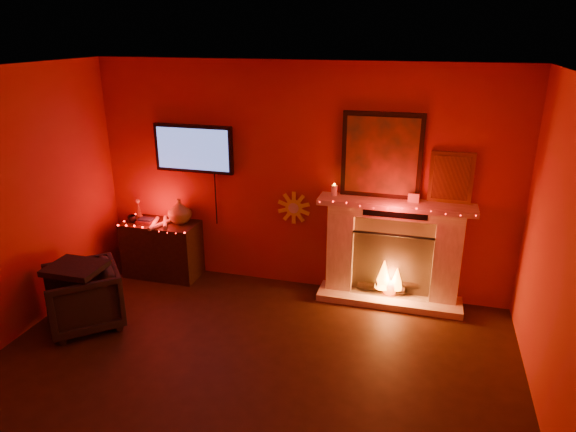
{
  "coord_description": "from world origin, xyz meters",
  "views": [
    {
      "loc": [
        1.42,
        -3.12,
        3.01
      ],
      "look_at": [
        0.09,
        1.7,
        1.18
      ],
      "focal_mm": 32.0,
      "sensor_mm": 36.0,
      "label": 1
    }
  ],
  "objects_px": {
    "sunburst_clock": "(294,208)",
    "tv": "(194,149)",
    "fireplace": "(393,242)",
    "console_table": "(163,246)",
    "armchair": "(83,297)"
  },
  "relations": [
    {
      "from": "fireplace",
      "to": "tv",
      "type": "relative_size",
      "value": 1.76
    },
    {
      "from": "sunburst_clock",
      "to": "armchair",
      "type": "height_order",
      "value": "sunburst_clock"
    },
    {
      "from": "console_table",
      "to": "armchair",
      "type": "relative_size",
      "value": 1.38
    },
    {
      "from": "sunburst_clock",
      "to": "armchair",
      "type": "xyz_separation_m",
      "value": [
        -1.9,
        -1.54,
        -0.66
      ]
    },
    {
      "from": "tv",
      "to": "console_table",
      "type": "distance_m",
      "value": 1.32
    },
    {
      "from": "tv",
      "to": "sunburst_clock",
      "type": "distance_m",
      "value": 1.41
    },
    {
      "from": "tv",
      "to": "console_table",
      "type": "xyz_separation_m",
      "value": [
        -0.42,
        -0.19,
        -1.24
      ]
    },
    {
      "from": "sunburst_clock",
      "to": "tv",
      "type": "bearing_deg",
      "value": -178.76
    },
    {
      "from": "fireplace",
      "to": "console_table",
      "type": "xyz_separation_m",
      "value": [
        -2.86,
        -0.12,
        -0.32
      ]
    },
    {
      "from": "sunburst_clock",
      "to": "console_table",
      "type": "bearing_deg",
      "value": -172.66
    },
    {
      "from": "console_table",
      "to": "armchair",
      "type": "distance_m",
      "value": 1.35
    },
    {
      "from": "tv",
      "to": "sunburst_clock",
      "type": "relative_size",
      "value": 3.1
    },
    {
      "from": "console_table",
      "to": "armchair",
      "type": "height_order",
      "value": "console_table"
    },
    {
      "from": "fireplace",
      "to": "sunburst_clock",
      "type": "bearing_deg",
      "value": 175.63
    },
    {
      "from": "fireplace",
      "to": "sunburst_clock",
      "type": "height_order",
      "value": "fireplace"
    }
  ]
}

